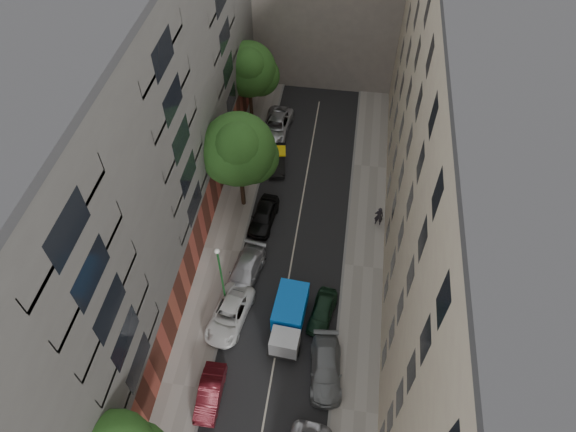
% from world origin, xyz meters
% --- Properties ---
extents(ground, '(120.00, 120.00, 0.00)m').
position_xyz_m(ground, '(0.00, 0.00, 0.00)').
color(ground, '#4C4C49').
rests_on(ground, ground).
extents(road_surface, '(8.00, 44.00, 0.02)m').
position_xyz_m(road_surface, '(0.00, 0.00, 0.01)').
color(road_surface, black).
rests_on(road_surface, ground).
extents(sidewalk_left, '(3.00, 44.00, 0.15)m').
position_xyz_m(sidewalk_left, '(-5.50, 0.00, 0.07)').
color(sidewalk_left, gray).
rests_on(sidewalk_left, ground).
extents(sidewalk_right, '(3.00, 44.00, 0.15)m').
position_xyz_m(sidewalk_right, '(5.50, 0.00, 0.07)').
color(sidewalk_right, gray).
rests_on(sidewalk_right, ground).
extents(building_left, '(8.00, 44.00, 20.00)m').
position_xyz_m(building_left, '(-11.00, 0.00, 10.00)').
color(building_left, '#4B4846').
rests_on(building_left, ground).
extents(building_right, '(8.00, 44.00, 20.00)m').
position_xyz_m(building_right, '(11.00, 0.00, 10.00)').
color(building_right, '#C2B697').
rests_on(building_right, ground).
extents(tarp_truck, '(2.28, 5.15, 2.33)m').
position_xyz_m(tarp_truck, '(0.60, -5.80, 1.28)').
color(tarp_truck, black).
rests_on(tarp_truck, ground).
extents(car_left_1, '(1.43, 3.96, 1.30)m').
position_xyz_m(car_left_1, '(-3.60, -11.40, 0.65)').
color(car_left_1, '#4E0F16').
rests_on(car_left_1, ground).
extents(car_left_2, '(3.09, 5.34, 1.40)m').
position_xyz_m(car_left_2, '(-3.60, -5.80, 0.70)').
color(car_left_2, silver).
rests_on(car_left_2, ground).
extents(car_left_3, '(2.82, 5.31, 1.47)m').
position_xyz_m(car_left_3, '(-3.22, -2.20, 0.73)').
color(car_left_3, '#BBBBC0').
rests_on(car_left_3, ground).
extents(car_left_4, '(2.21, 4.52, 1.48)m').
position_xyz_m(car_left_4, '(-2.80, 3.40, 0.74)').
color(car_left_4, black).
rests_on(car_left_4, ground).
extents(car_left_5, '(2.03, 4.20, 1.33)m').
position_xyz_m(car_left_5, '(-2.80, 10.08, 0.66)').
color(car_left_5, black).
rests_on(car_left_5, ground).
extents(car_left_6, '(2.91, 5.60, 1.51)m').
position_xyz_m(car_left_6, '(-3.59, 14.60, 0.75)').
color(car_left_6, silver).
rests_on(car_left_6, ground).
extents(car_right_1, '(2.51, 5.12, 1.43)m').
position_xyz_m(car_right_1, '(3.47, -8.80, 0.72)').
color(car_right_1, slate).
rests_on(car_right_1, ground).
extents(car_right_2, '(2.12, 4.02, 1.30)m').
position_xyz_m(car_right_2, '(2.80, -4.60, 0.65)').
color(car_right_2, black).
rests_on(car_right_2, ground).
extents(tree_mid, '(5.86, 5.67, 9.06)m').
position_xyz_m(tree_mid, '(-4.73, 4.89, 6.09)').
color(tree_mid, '#382619').
rests_on(tree_mid, sidewalk_left).
extents(tree_far, '(5.35, 5.08, 7.82)m').
position_xyz_m(tree_far, '(-6.30, 16.47, 5.23)').
color(tree_far, '#382619').
rests_on(tree_far, sidewalk_left).
extents(lamp_post, '(0.36, 0.36, 6.32)m').
position_xyz_m(lamp_post, '(-4.20, -4.50, 4.05)').
color(lamp_post, '#1B6125').
rests_on(lamp_post, sidewalk_left).
extents(pedestrian, '(0.69, 0.46, 1.90)m').
position_xyz_m(pedestrian, '(6.40, 4.39, 1.10)').
color(pedestrian, black).
rests_on(pedestrian, sidewalk_right).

